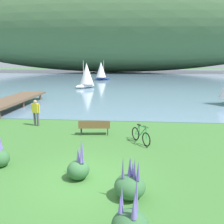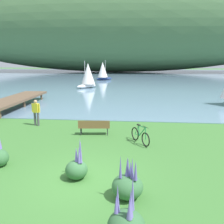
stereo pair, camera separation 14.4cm
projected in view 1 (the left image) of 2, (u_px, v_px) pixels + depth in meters
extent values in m
plane|color=#3D7533|center=(85.00, 179.00, 8.85)|extent=(200.00, 200.00, 0.00)
cube|color=#6B8EA8|center=(126.00, 77.00, 55.89)|extent=(180.00, 80.00, 0.04)
ellipsoid|color=#42663D|center=(114.00, 26.00, 73.61)|extent=(119.80, 28.00, 27.92)
cube|color=brown|center=(94.00, 127.00, 13.95)|extent=(1.84, 0.66, 0.05)
cube|color=brown|center=(94.00, 124.00, 13.70)|extent=(1.79, 0.22, 0.40)
cylinder|color=#2D2D33|center=(82.00, 130.00, 14.15)|extent=(0.05, 0.05, 0.45)
cylinder|color=#2D2D33|center=(108.00, 130.00, 14.17)|extent=(0.05, 0.05, 0.45)
cylinder|color=#2D2D33|center=(81.00, 132.00, 13.83)|extent=(0.05, 0.05, 0.45)
cylinder|color=#2D2D33|center=(108.00, 132.00, 13.84)|extent=(0.05, 0.05, 0.45)
torus|color=black|center=(146.00, 139.00, 12.09)|extent=(0.42, 0.65, 0.72)
torus|color=black|center=(135.00, 134.00, 13.02)|extent=(0.42, 0.65, 0.72)
cylinder|color=#1E8C4C|center=(143.00, 132.00, 12.32)|extent=(0.35, 0.54, 0.61)
cylinder|color=#1E8C4C|center=(142.00, 126.00, 12.30)|extent=(0.37, 0.59, 0.09)
cylinder|color=#1E8C4C|center=(139.00, 130.00, 12.61)|extent=(0.10, 0.13, 0.54)
cylinder|color=#1E8C4C|center=(138.00, 135.00, 12.83)|extent=(0.24, 0.38, 0.05)
cylinder|color=#1E8C4C|center=(137.00, 130.00, 12.80)|extent=(0.21, 0.33, 0.56)
cylinder|color=#1E8C4C|center=(146.00, 134.00, 12.05)|extent=(0.07, 0.09, 0.60)
cube|color=black|center=(139.00, 125.00, 12.58)|extent=(0.21, 0.26, 0.05)
cylinder|color=black|center=(146.00, 127.00, 11.99)|extent=(0.26, 0.43, 0.02)
cylinder|color=#4C4C51|center=(35.00, 119.00, 15.82)|extent=(0.14, 0.14, 0.88)
cylinder|color=#4C4C51|center=(38.00, 119.00, 15.75)|extent=(0.14, 0.14, 0.88)
cube|color=yellow|center=(36.00, 108.00, 15.62)|extent=(0.42, 0.30, 0.60)
sphere|color=tan|center=(35.00, 102.00, 15.53)|extent=(0.22, 0.22, 0.22)
cylinder|color=yellow|center=(32.00, 108.00, 15.70)|extent=(0.09, 0.09, 0.56)
cylinder|color=yellow|center=(39.00, 108.00, 15.55)|extent=(0.09, 0.09, 0.56)
ellipsoid|color=#386B3D|center=(0.00, 158.00, 9.82)|extent=(0.77, 0.77, 0.71)
cylinder|color=#386B3D|center=(0.00, 151.00, 9.86)|extent=(0.02, 0.02, 0.12)
cylinder|color=#386B3D|center=(2.00, 150.00, 9.93)|extent=(0.02, 0.02, 0.12)
cone|color=#7A6BC6|center=(1.00, 143.00, 9.85)|extent=(0.13, 0.13, 0.54)
ellipsoid|color=#386B3D|center=(78.00, 170.00, 8.83)|extent=(0.82, 0.82, 0.70)
cylinder|color=#386B3D|center=(78.00, 163.00, 8.76)|extent=(0.02, 0.02, 0.12)
cone|color=#7A6BC6|center=(78.00, 155.00, 8.68)|extent=(0.14, 0.14, 0.55)
cylinder|color=#386B3D|center=(83.00, 164.00, 8.65)|extent=(0.02, 0.02, 0.12)
cone|color=#7A6BC6|center=(83.00, 152.00, 8.55)|extent=(0.10, 0.10, 0.81)
cylinder|color=#386B3D|center=(82.00, 161.00, 8.95)|extent=(0.02, 0.02, 0.12)
cone|color=#7A6BC6|center=(82.00, 149.00, 8.85)|extent=(0.13, 0.13, 0.82)
cylinder|color=#386B3D|center=(81.00, 165.00, 8.64)|extent=(0.02, 0.02, 0.12)
cone|color=#7A6BC6|center=(81.00, 155.00, 8.56)|extent=(0.11, 0.11, 0.62)
cylinder|color=#386B3D|center=(120.00, 215.00, 5.71)|extent=(0.02, 0.02, 0.12)
cone|color=#7A6BC6|center=(120.00, 204.00, 5.64)|extent=(0.11, 0.11, 0.45)
cylinder|color=#386B3D|center=(134.00, 219.00, 5.57)|extent=(0.02, 0.02, 0.12)
cone|color=#7A6BC6|center=(135.00, 203.00, 5.48)|extent=(0.14, 0.14, 0.69)
cylinder|color=#386B3D|center=(121.00, 214.00, 5.74)|extent=(0.02, 0.02, 0.12)
cone|color=#7A6BC6|center=(122.00, 199.00, 5.65)|extent=(0.12, 0.12, 0.71)
cylinder|color=#386B3D|center=(136.00, 212.00, 5.82)|extent=(0.02, 0.02, 0.12)
cone|color=#7A6BC6|center=(137.00, 192.00, 5.71)|extent=(0.11, 0.11, 0.93)
cylinder|color=#386B3D|center=(134.00, 221.00, 5.50)|extent=(0.02, 0.02, 0.12)
cone|color=#7A6BC6|center=(134.00, 208.00, 5.43)|extent=(0.14, 0.14, 0.53)
ellipsoid|color=#386B3D|center=(130.00, 187.00, 7.63)|extent=(1.00, 1.00, 0.75)
cylinder|color=#386B3D|center=(134.00, 180.00, 7.46)|extent=(0.02, 0.02, 0.12)
cone|color=#6B5BB7|center=(135.00, 168.00, 7.38)|extent=(0.12, 0.12, 0.68)
cylinder|color=#386B3D|center=(130.00, 178.00, 7.56)|extent=(0.02, 0.02, 0.12)
cone|color=#6B5BB7|center=(130.00, 167.00, 7.48)|extent=(0.11, 0.11, 0.64)
cylinder|color=#386B3D|center=(138.00, 182.00, 7.35)|extent=(0.02, 0.02, 0.12)
cone|color=#6B5BB7|center=(138.00, 170.00, 7.27)|extent=(0.12, 0.12, 0.63)
cylinder|color=#386B3D|center=(133.00, 178.00, 7.57)|extent=(0.02, 0.02, 0.12)
cone|color=#6B5BB7|center=(133.00, 169.00, 7.50)|extent=(0.10, 0.10, 0.51)
cylinder|color=#386B3D|center=(123.00, 180.00, 7.48)|extent=(0.02, 0.02, 0.12)
cone|color=#6B5BB7|center=(123.00, 167.00, 7.39)|extent=(0.09, 0.09, 0.74)
cylinder|color=#386B3D|center=(130.00, 178.00, 7.57)|extent=(0.02, 0.02, 0.12)
cone|color=#6B5BB7|center=(130.00, 167.00, 7.49)|extent=(0.15, 0.15, 0.64)
ellipsoid|color=navy|center=(103.00, 79.00, 48.11)|extent=(3.34, 2.47, 0.58)
cylinder|color=#B2B2B2|center=(104.00, 69.00, 47.79)|extent=(0.08, 0.08, 3.32)
cone|color=white|center=(101.00, 70.00, 47.59)|extent=(2.69, 2.69, 2.98)
ellipsoid|color=white|center=(85.00, 86.00, 35.42)|extent=(2.94, 3.11, 0.59)
cylinder|color=#B2B2B2|center=(83.00, 73.00, 34.81)|extent=(0.08, 0.08, 3.34)
cone|color=white|center=(87.00, 74.00, 35.23)|extent=(2.80, 2.80, 3.01)
cube|color=brown|center=(13.00, 100.00, 21.53)|extent=(2.40, 10.00, 0.20)
cylinder|color=brown|center=(3.00, 104.00, 21.70)|extent=(0.20, 0.20, 0.60)
cylinder|color=brown|center=(23.00, 104.00, 21.53)|extent=(0.20, 0.20, 0.60)
cylinder|color=brown|center=(23.00, 97.00, 25.59)|extent=(0.20, 0.20, 0.60)
cylinder|color=brown|center=(40.00, 97.00, 25.42)|extent=(0.20, 0.20, 0.60)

